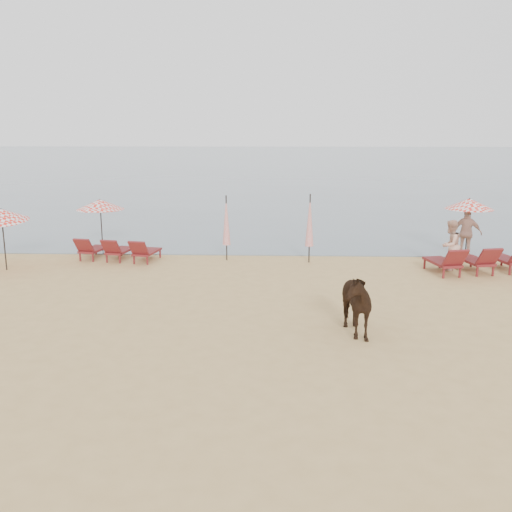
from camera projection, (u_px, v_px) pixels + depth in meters
The scene contains 12 objects.
ground at pixel (247, 360), 11.81m from camera, with size 120.00×120.00×0.00m, color tan.
sea at pixel (274, 160), 89.85m from camera, with size 160.00×140.00×0.06m, color #51606B.
lounger_cluster_left at pixel (118, 250), 20.66m from camera, with size 2.97×2.08×0.60m.
lounger_cluster_right at pixel (495, 259), 18.93m from camera, with size 4.50×2.65×0.67m.
umbrella_open_left_a at pixel (100, 204), 21.90m from camera, with size 1.81×1.81×2.06m.
umbrella_open_left_b at pixel (1, 215), 18.98m from camera, with size 1.71×1.74×2.18m.
umbrella_open_right at pixel (469, 204), 21.30m from camera, with size 1.78×1.78×2.17m.
umbrella_closed_left at pixel (310, 221), 20.16m from camera, with size 0.30×0.30×2.46m.
umbrella_closed_right at pixel (226, 221), 20.51m from camera, with size 0.29×0.29×2.38m.
cow at pixel (350, 302), 13.19m from camera, with size 0.84×1.84×1.55m, color black.
beachgoer_right_a at pixel (450, 245), 19.18m from camera, with size 0.84×0.65×1.72m, color tan.
beachgoer_right_b at pixel (467, 233), 21.16m from camera, with size 1.08×0.45×1.83m, color tan.
Camera 1 is at (0.59, -11.04, 4.67)m, focal length 40.00 mm.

